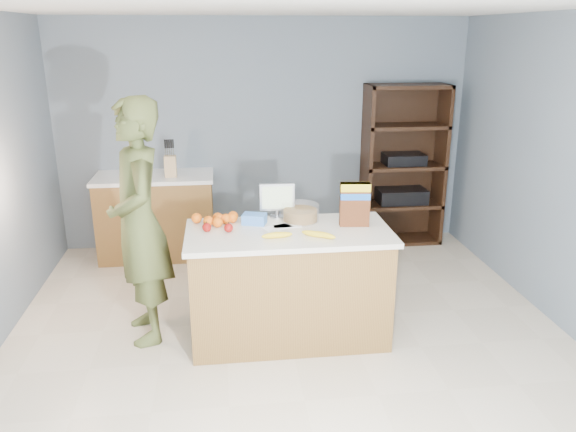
{
  "coord_description": "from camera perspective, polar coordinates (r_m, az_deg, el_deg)",
  "views": [
    {
      "loc": [
        -0.49,
        -3.68,
        2.33
      ],
      "look_at": [
        0.0,
        0.35,
        1.0
      ],
      "focal_mm": 35.0,
      "sensor_mm": 36.0,
      "label": 1
    }
  ],
  "objects": [
    {
      "name": "walls",
      "position": [
        3.77,
        0.65,
        7.8
      ],
      "size": [
        4.52,
        5.02,
        2.51
      ],
      "color": "slate",
      "rests_on": "ground"
    },
    {
      "name": "person",
      "position": [
        4.41,
        -14.89,
        -0.69
      ],
      "size": [
        0.62,
        0.79,
        1.9
      ],
      "primitive_type": "imported",
      "rotation": [
        0.0,
        0.0,
        -1.3
      ],
      "color": "#495228",
      "rests_on": "ground"
    },
    {
      "name": "blue_carton",
      "position": [
        4.4,
        -3.44,
        -0.3
      ],
      "size": [
        0.21,
        0.17,
        0.08
      ],
      "primitive_type": "cube",
      "rotation": [
        0.0,
        0.0,
        -0.31
      ],
      "color": "blue",
      "rests_on": "counter_peninsula"
    },
    {
      "name": "tv",
      "position": [
        4.51,
        -1.12,
        1.79
      ],
      "size": [
        0.28,
        0.12,
        0.28
      ],
      "color": "silver",
      "rests_on": "counter_peninsula"
    },
    {
      "name": "counter_peninsula",
      "position": [
        4.44,
        0.08,
        -7.39
      ],
      "size": [
        1.56,
        0.76,
        0.9
      ],
      "color": "brown",
      "rests_on": "ground"
    },
    {
      "name": "bananas",
      "position": [
        4.1,
        1.01,
        -1.92
      ],
      "size": [
        0.55,
        0.19,
        0.04
      ],
      "color": "yellow",
      "rests_on": "counter_peninsula"
    },
    {
      "name": "knife_block",
      "position": [
        5.97,
        -11.85,
        5.05
      ],
      "size": [
        0.12,
        0.1,
        0.31
      ],
      "color": "tan",
      "rests_on": "back_cabinet"
    },
    {
      "name": "salad_bowl",
      "position": [
        4.47,
        1.25,
        0.27
      ],
      "size": [
        0.3,
        0.3,
        0.13
      ],
      "color": "#267219",
      "rests_on": "counter_peninsula"
    },
    {
      "name": "cereal_box",
      "position": [
        4.34,
        6.8,
        1.51
      ],
      "size": [
        0.24,
        0.11,
        0.34
      ],
      "color": "#592B14",
      "rests_on": "counter_peninsula"
    },
    {
      "name": "back_cabinet",
      "position": [
        6.21,
        -13.19,
        0.04
      ],
      "size": [
        1.24,
        0.62,
        0.9
      ],
      "color": "brown",
      "rests_on": "ground"
    },
    {
      "name": "apples",
      "position": [
        4.3,
        -7.5,
        -0.94
      ],
      "size": [
        0.23,
        0.26,
        0.07
      ],
      "color": "maroon",
      "rests_on": "counter_peninsula"
    },
    {
      "name": "oranges",
      "position": [
        4.43,
        -7.04,
        -0.28
      ],
      "size": [
        0.37,
        0.21,
        0.08
      ],
      "color": "orange",
      "rests_on": "counter_peninsula"
    },
    {
      "name": "shelving_unit",
      "position": [
        6.53,
        11.48,
        4.8
      ],
      "size": [
        0.9,
        0.4,
        1.8
      ],
      "color": "black",
      "rests_on": "ground"
    },
    {
      "name": "floor",
      "position": [
        4.38,
        0.58,
        -13.99
      ],
      "size": [
        4.5,
        5.0,
        0.02
      ],
      "primitive_type": "cube",
      "color": "beige",
      "rests_on": "ground"
    },
    {
      "name": "envelopes",
      "position": [
        4.34,
        -0.56,
        -1.06
      ],
      "size": [
        0.31,
        0.19,
        0.0
      ],
      "color": "white",
      "rests_on": "counter_peninsula"
    }
  ]
}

